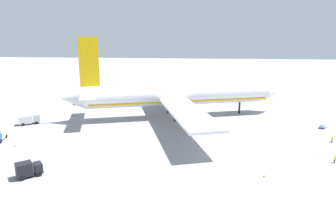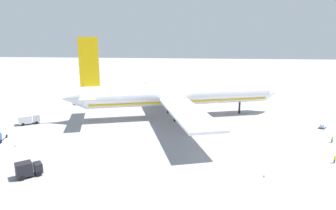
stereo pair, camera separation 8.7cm
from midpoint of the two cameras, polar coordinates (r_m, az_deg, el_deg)
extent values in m
plane|color=gray|center=(99.70, 2.38, -2.27)|extent=(600.00, 600.00, 0.00)
cylinder|color=white|center=(97.96, 2.42, 2.13)|extent=(61.23, 26.27, 7.13)
cone|color=white|center=(111.06, 19.68, 2.66)|extent=(7.60, 8.42, 6.98)
cone|color=white|center=(95.79, -18.13, 1.25)|extent=(8.89, 8.66, 6.77)
cube|color=#E5B20C|center=(93.81, -15.20, 8.10)|extent=(5.85, 2.36, 15.18)
cube|color=white|center=(101.10, -14.96, 2.86)|extent=(7.36, 11.01, 0.36)
cube|color=white|center=(89.04, -15.37, 1.53)|extent=(7.36, 11.01, 0.36)
cube|color=white|center=(117.65, -1.52, 3.42)|extent=(19.44, 35.76, 0.70)
cylinder|color=slate|center=(113.19, -0.55, 1.89)|extent=(6.87, 5.47, 3.78)
cube|color=white|center=(77.68, 3.91, -1.54)|extent=(19.44, 35.76, 0.70)
cylinder|color=slate|center=(83.34, 3.60, -2.09)|extent=(5.73, 5.01, 3.68)
cylinder|color=black|center=(106.42, 13.83, -0.49)|extent=(0.70, 0.70, 4.23)
cylinder|color=black|center=(103.77, -0.02, -0.45)|extent=(0.70, 0.70, 4.23)
cylinder|color=black|center=(93.23, 1.36, -1.99)|extent=(0.70, 0.70, 4.23)
cube|color=#E5B20C|center=(98.34, 2.41, 1.01)|extent=(58.76, 25.15, 0.50)
cube|color=silver|center=(89.24, -30.01, -4.97)|extent=(3.58, 4.75, 1.74)
cylinder|color=black|center=(85.98, -29.90, -6.20)|extent=(0.57, 0.95, 0.90)
cylinder|color=black|center=(89.91, -29.05, -5.32)|extent=(0.57, 0.95, 0.90)
cube|color=#999EA5|center=(100.37, -24.32, -2.36)|extent=(2.90, 3.06, 2.38)
cube|color=#B2B2B7|center=(100.23, -26.15, -2.57)|extent=(4.45, 4.16, 2.32)
cube|color=black|center=(100.27, -24.00, -1.99)|extent=(1.28, 1.75, 1.05)
cylinder|color=black|center=(101.86, -24.42, -2.85)|extent=(0.91, 0.77, 0.90)
cylinder|color=black|center=(99.46, -24.30, -3.20)|extent=(0.91, 0.77, 0.90)
cylinder|color=black|center=(101.70, -26.55, -3.08)|extent=(0.91, 0.77, 0.90)
cylinder|color=black|center=(99.30, -26.48, -3.44)|extent=(0.91, 0.77, 0.90)
cube|color=black|center=(63.55, -24.06, -11.10)|extent=(2.58, 2.66, 1.89)
cube|color=black|center=(63.10, -26.33, -11.18)|extent=(3.68, 3.64, 2.54)
cube|color=black|center=(63.45, -23.67, -10.63)|extent=(1.37, 1.52, 0.83)
cylinder|color=black|center=(64.96, -24.32, -11.51)|extent=(0.87, 0.82, 0.90)
cylinder|color=black|center=(62.85, -23.89, -12.29)|extent=(0.87, 0.82, 0.90)
cylinder|color=black|center=(64.60, -26.92, -11.91)|extent=(0.87, 0.82, 0.90)
cylinder|color=black|center=(62.48, -26.59, -12.72)|extent=(0.87, 0.82, 0.90)
cube|color=#26598C|center=(98.28, 28.02, -3.87)|extent=(2.53, 2.78, 0.15)
cylinder|color=#333338|center=(99.70, 28.24, -3.67)|extent=(0.41, 0.54, 0.08)
cube|color=silver|center=(98.14, 28.06, -3.56)|extent=(2.19, 2.38, 0.95)
cylinder|color=black|center=(99.31, 27.76, -3.72)|extent=(0.33, 0.40, 0.40)
cylinder|color=black|center=(99.02, 28.54, -3.85)|extent=(0.33, 0.40, 0.40)
cylinder|color=black|center=(97.59, 27.49, -3.97)|extent=(0.33, 0.40, 0.40)
cylinder|color=black|center=(97.29, 28.29, -4.10)|extent=(0.33, 0.40, 0.40)
cube|color=gray|center=(123.09, -17.65, 0.18)|extent=(2.53, 2.62, 0.15)
cylinder|color=#333338|center=(121.75, -17.45, 0.05)|extent=(0.45, 0.51, 0.08)
cylinder|color=black|center=(122.49, -17.22, 0.11)|extent=(0.35, 0.38, 0.40)
cylinder|color=black|center=(122.11, -17.84, 0.03)|extent=(0.35, 0.38, 0.40)
cylinder|color=black|center=(124.09, -17.45, 0.25)|extent=(0.35, 0.38, 0.40)
cylinder|color=black|center=(123.72, -18.07, 0.17)|extent=(0.35, 0.38, 0.40)
cylinder|color=#3F3F47|center=(72.77, 29.82, -9.51)|extent=(0.41, 0.41, 0.83)
cylinder|color=yellow|center=(72.51, 29.89, -8.97)|extent=(0.51, 0.51, 0.63)
sphere|color=#8C6647|center=(72.37, 29.93, -8.66)|extent=(0.23, 0.23, 0.23)
cylinder|color=navy|center=(86.05, 29.44, -6.15)|extent=(0.43, 0.43, 0.84)
cylinder|color=#B2F219|center=(85.83, 29.49, -5.69)|extent=(0.54, 0.54, 0.63)
sphere|color=tan|center=(85.71, 29.52, -5.41)|extent=(0.23, 0.23, 0.23)
cone|color=orange|center=(81.72, -27.72, -7.03)|extent=(0.36, 0.36, 0.55)
cone|color=orange|center=(142.06, 6.88, 2.33)|extent=(0.36, 0.36, 0.55)
cone|color=orange|center=(131.66, 15.87, 1.09)|extent=(0.36, 0.36, 0.55)
cone|color=orange|center=(60.48, 18.31, -13.00)|extent=(0.36, 0.36, 0.55)
camera|label=1|loc=(0.04, -89.97, 0.01)|focal=31.15mm
camera|label=2|loc=(0.04, 90.03, -0.01)|focal=31.15mm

